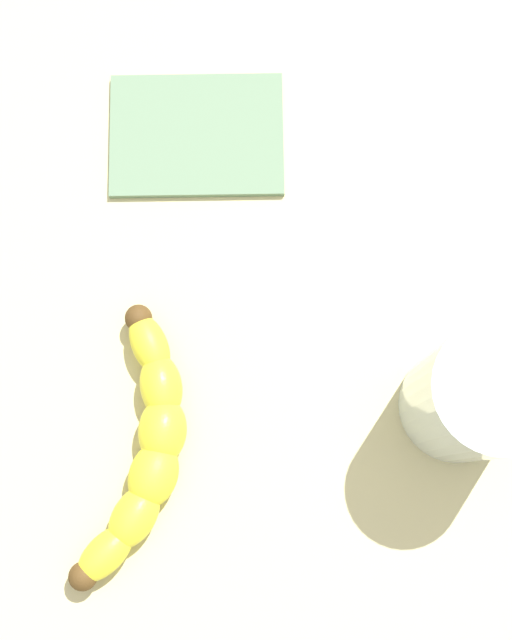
% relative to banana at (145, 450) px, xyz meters
% --- Properties ---
extents(wooden_tabletop, '(1.20, 1.20, 0.03)m').
position_rel_banana_xyz_m(wooden_tabletop, '(0.05, 0.02, -0.03)').
color(wooden_tabletop, '#CDC28A').
rests_on(wooden_tabletop, ground).
extents(banana, '(0.14, 0.16, 0.03)m').
position_rel_banana_xyz_m(banana, '(0.00, 0.00, 0.00)').
color(banana, yellow).
rests_on(banana, wooden_tabletop).
extents(smoothie_glass, '(0.08, 0.08, 0.12)m').
position_rel_banana_xyz_m(smoothie_glass, '(0.21, -0.09, 0.04)').
color(smoothie_glass, silver).
rests_on(smoothie_glass, wooden_tabletop).
extents(folded_napkin, '(0.16, 0.15, 0.01)m').
position_rel_banana_xyz_m(folded_napkin, '(0.15, 0.19, -0.01)').
color(folded_napkin, slate).
rests_on(folded_napkin, wooden_tabletop).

